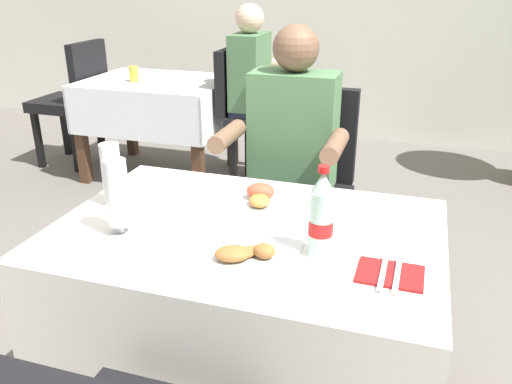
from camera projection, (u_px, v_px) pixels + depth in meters
main_dining_table at (247, 275)px, 1.67m from camera, size 1.18×0.81×0.72m
chair_far_diner_seat at (302, 185)px, 2.37m from camera, size 0.44×0.50×0.97m
seated_diner_far at (290, 159)px, 2.22m from camera, size 0.50×0.46×1.26m
plate_near_camera at (250, 254)px, 1.42m from camera, size 0.24×0.24×0.05m
plate_far_diner at (260, 198)px, 1.77m from camera, size 0.25×0.25×0.07m
beer_glass_left at (112, 173)px, 1.72m from camera, size 0.07×0.07×0.21m
beer_glass_middle at (118, 198)px, 1.52m from camera, size 0.07×0.07×0.24m
cola_bottle_primary at (321, 217)px, 1.41m from camera, size 0.07×0.07×0.26m
napkin_cutlery_set at (390, 274)px, 1.35m from camera, size 0.17×0.19×0.01m
background_dining_table at (158, 104)px, 3.86m from camera, size 1.03×0.80×0.72m
background_chair_left at (74, 96)px, 4.06m from camera, size 0.50×0.44×0.97m
background_chair_right at (251, 110)px, 3.65m from camera, size 0.50×0.44×0.97m
background_patron at (258, 88)px, 3.58m from camera, size 0.46×0.50×1.26m
background_table_tumbler at (134, 74)px, 3.71m from camera, size 0.06×0.06×0.11m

